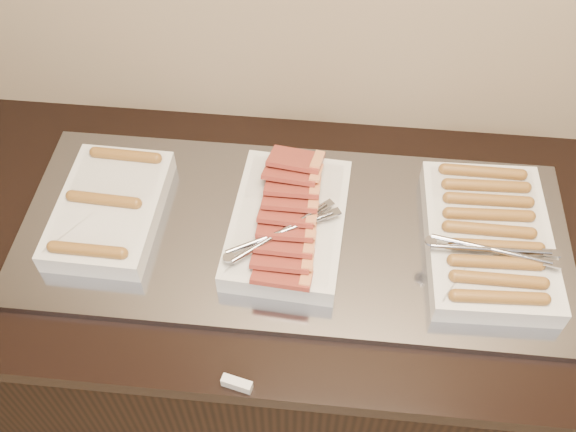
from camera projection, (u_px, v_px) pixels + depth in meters
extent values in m
cube|color=black|center=(293.00, 335.00, 1.79)|extent=(2.00, 0.70, 0.86)
cube|color=black|center=(294.00, 241.00, 1.44)|extent=(2.06, 0.76, 0.04)
cube|color=gray|center=(293.00, 233.00, 1.41)|extent=(1.20, 0.50, 0.02)
cube|color=silver|center=(110.00, 209.00, 1.41)|extent=(0.22, 0.33, 0.05)
cylinder|color=brown|center=(87.00, 250.00, 1.30)|extent=(0.15, 0.03, 0.03)
cylinder|color=brown|center=(104.00, 200.00, 1.39)|extent=(0.15, 0.03, 0.03)
cylinder|color=brown|center=(126.00, 155.00, 1.47)|extent=(0.15, 0.03, 0.03)
cube|color=silver|center=(288.00, 223.00, 1.39)|extent=(0.26, 0.37, 0.05)
cube|color=#9A4531|center=(283.00, 273.00, 1.28)|extent=(0.12, 0.10, 0.04)
cube|color=#9A4531|center=(282.00, 257.00, 1.30)|extent=(0.12, 0.09, 0.04)
cube|color=#9A4531|center=(285.00, 242.00, 1.32)|extent=(0.12, 0.09, 0.04)
cube|color=#9A4531|center=(286.00, 227.00, 1.34)|extent=(0.12, 0.09, 0.04)
cube|color=#9A4531|center=(288.00, 212.00, 1.36)|extent=(0.12, 0.09, 0.04)
cube|color=#9A4531|center=(291.00, 199.00, 1.38)|extent=(0.12, 0.09, 0.04)
cube|color=#9A4531|center=(293.00, 185.00, 1.40)|extent=(0.12, 0.09, 0.04)
cube|color=#9A4531|center=(291.00, 172.00, 1.42)|extent=(0.13, 0.10, 0.04)
cube|color=#9A4531|center=(296.00, 159.00, 1.44)|extent=(0.13, 0.10, 0.04)
cube|color=silver|center=(488.00, 239.00, 1.36)|extent=(0.27, 0.39, 0.05)
cylinder|color=brown|center=(499.00, 297.00, 1.24)|extent=(0.17, 0.03, 0.03)
cylinder|color=brown|center=(499.00, 280.00, 1.26)|extent=(0.17, 0.03, 0.03)
cylinder|color=brown|center=(496.00, 262.00, 1.29)|extent=(0.17, 0.03, 0.03)
cylinder|color=brown|center=(497.00, 246.00, 1.31)|extent=(0.17, 0.03, 0.03)
cylinder|color=brown|center=(489.00, 230.00, 1.34)|extent=(0.17, 0.03, 0.03)
cylinder|color=brown|center=(489.00, 215.00, 1.36)|extent=(0.17, 0.03, 0.03)
cylinder|color=brown|center=(488.00, 200.00, 1.39)|extent=(0.17, 0.03, 0.03)
cylinder|color=brown|center=(486.00, 186.00, 1.41)|extent=(0.17, 0.03, 0.03)
cylinder|color=brown|center=(483.00, 172.00, 1.44)|extent=(0.17, 0.03, 0.03)
cube|color=silver|center=(237.00, 384.00, 1.20)|extent=(0.06, 0.03, 0.02)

